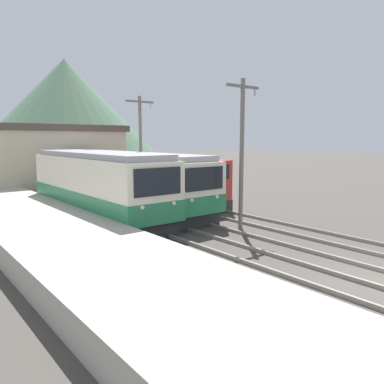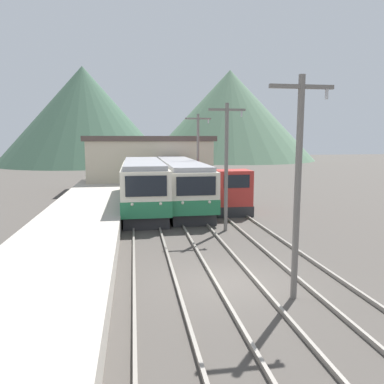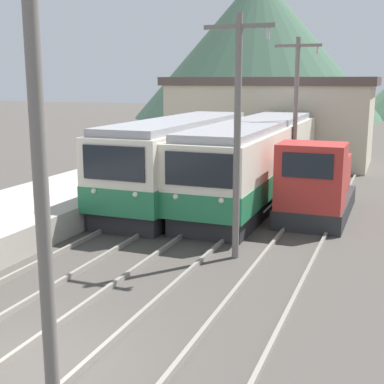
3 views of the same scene
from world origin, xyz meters
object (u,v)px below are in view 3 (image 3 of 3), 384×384
(commuter_train_center, at_px, (257,162))
(shunting_locomotive, at_px, (317,186))
(catenary_mast_near, at_px, (42,189))
(catenary_mast_mid, at_px, (238,130))
(commuter_train_left, at_px, (180,164))
(catenary_mast_far, at_px, (296,112))

(commuter_train_center, bearing_deg, shunting_locomotive, -39.64)
(catenary_mast_near, bearing_deg, commuter_train_center, 95.02)
(shunting_locomotive, relative_size, catenary_mast_mid, 0.84)
(commuter_train_left, xyz_separation_m, catenary_mast_far, (4.31, 2.76, 2.12))
(shunting_locomotive, height_order, catenary_mast_far, catenary_mast_far)
(shunting_locomotive, bearing_deg, commuter_train_center, 140.36)
(commuter_train_center, bearing_deg, catenary_mast_far, 24.83)
(shunting_locomotive, xyz_separation_m, catenary_mast_mid, (-1.49, -5.74, 2.57))
(commuter_train_left, distance_m, catenary_mast_mid, 7.82)
(catenary_mast_mid, distance_m, catenary_mast_far, 8.93)
(commuter_train_center, bearing_deg, catenary_mast_mid, -79.62)
(catenary_mast_near, relative_size, catenary_mast_far, 1.00)
(commuter_train_left, height_order, catenary_mast_mid, catenary_mast_mid)
(commuter_train_center, height_order, catenary_mast_far, catenary_mast_far)
(catenary_mast_near, distance_m, catenary_mast_far, 17.85)
(commuter_train_center, distance_m, catenary_mast_mid, 8.64)
(commuter_train_center, xyz_separation_m, catenary_mast_near, (1.51, -17.15, 2.18))
(catenary_mast_mid, bearing_deg, catenary_mast_near, -90.00)
(commuter_train_center, distance_m, catenary_mast_near, 17.36)
(catenary_mast_near, height_order, catenary_mast_far, same)
(commuter_train_left, xyz_separation_m, commuter_train_center, (2.80, 2.06, -0.06))
(commuter_train_center, relative_size, shunting_locomotive, 2.56)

